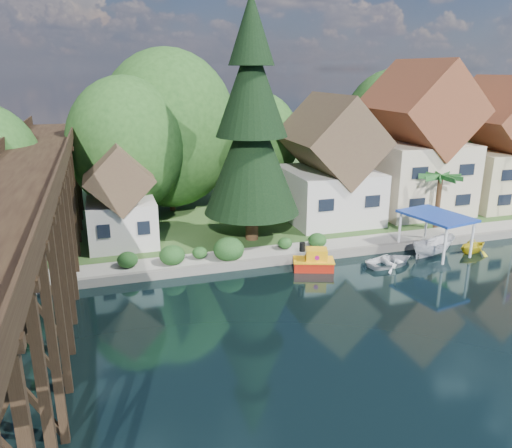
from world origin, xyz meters
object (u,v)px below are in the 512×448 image
at_px(trestle_bridge, 33,224).
at_px(shed, 121,202).
at_px(house_center, 416,148).
at_px(boat_white_a, 391,260).
at_px(palm_tree, 441,179).
at_px(tugboat, 314,261).
at_px(house_right, 498,151).
at_px(house_left, 330,168).
at_px(conifer, 252,128).
at_px(boat_canopy, 434,238).
at_px(boat_yellow, 473,244).

height_order(trestle_bridge, shed, trestle_bridge).
xyz_separation_m(house_center, boat_white_a, (-8.89, -10.97, -6.03)).
bearing_deg(palm_tree, house_center, 76.88).
height_order(trestle_bridge, tugboat, trestle_bridge).
bearing_deg(house_right, house_left, -180.00).
height_order(conifer, boat_white_a, conifer).
height_order(trestle_bridge, conifer, conifer).
relative_size(house_center, house_right, 1.12).
bearing_deg(palm_tree, house_right, 26.55).
bearing_deg(tugboat, house_left, 60.10).
bearing_deg(trestle_bridge, boat_canopy, 2.39).
xyz_separation_m(trestle_bridge, house_left, (23.00, 10.83, -0.21)).
distance_m(trestle_bridge, boat_yellow, 30.82).
bearing_deg(palm_tree, boat_canopy, -127.70).
distance_m(house_right, boat_white_a, 21.42).
height_order(house_left, boat_yellow, house_left).
distance_m(house_right, conifer, 26.62).
height_order(conifer, boat_canopy, conifer).
height_order(palm_tree, boat_canopy, palm_tree).
relative_size(tugboat, boat_white_a, 0.84).
height_order(house_right, conifer, conifer).
height_order(house_left, boat_canopy, house_left).
xyz_separation_m(house_left, boat_white_a, (0.11, -10.47, -4.75)).
height_order(palm_tree, boat_yellow, palm_tree).
bearing_deg(shed, conifer, -10.64).
bearing_deg(boat_yellow, boat_white_a, 80.94).
xyz_separation_m(trestle_bridge, boat_yellow, (30.46, 0.74, -4.63)).
height_order(boat_canopy, boat_yellow, boat_canopy).
distance_m(trestle_bridge, palm_tree, 31.21).
distance_m(house_center, tugboat, 18.60).
bearing_deg(house_left, trestle_bridge, -154.79).
distance_m(house_left, boat_yellow, 13.30).
distance_m(house_left, palm_tree, 9.26).
distance_m(house_left, house_center, 9.10).
bearing_deg(conifer, palm_tree, -6.50).
relative_size(boat_white_a, boat_canopy, 0.68).
bearing_deg(shed, palm_tree, -8.10).
distance_m(trestle_bridge, boat_canopy, 27.49).
bearing_deg(house_left, palm_tree, -33.86).
bearing_deg(boat_canopy, house_left, 113.30).
xyz_separation_m(palm_tree, tugboat, (-13.20, -4.43, -4.16)).
height_order(trestle_bridge, palm_tree, trestle_bridge).
bearing_deg(boat_yellow, palm_tree, -14.54).
relative_size(house_right, boat_yellow, 4.59).
bearing_deg(boat_canopy, house_right, 35.03).
bearing_deg(house_left, shed, -175.23).
xyz_separation_m(palm_tree, boat_canopy, (-3.51, -4.54, -3.40)).
xyz_separation_m(tugboat, boat_canopy, (9.69, -0.10, 0.76)).
distance_m(palm_tree, boat_canopy, 6.67).
height_order(tugboat, boat_canopy, boat_canopy).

